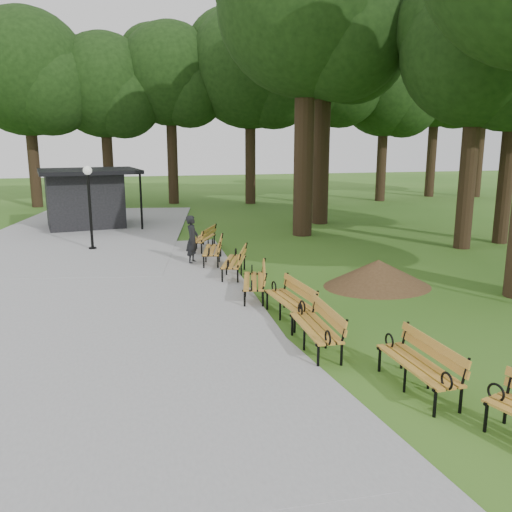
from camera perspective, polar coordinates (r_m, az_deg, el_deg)
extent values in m
plane|color=#33631C|center=(11.20, 3.79, -8.51)|extent=(100.00, 100.00, 0.00)
cube|color=#969698|center=(13.57, -16.65, -5.11)|extent=(12.00, 38.00, 0.06)
imported|color=black|center=(17.45, -6.83, 1.75)|extent=(0.59, 0.68, 1.58)
cylinder|color=black|center=(20.26, -17.29, 4.50)|extent=(0.10, 0.10, 2.80)
sphere|color=white|center=(20.12, -17.57, 8.72)|extent=(0.32, 0.32, 0.32)
cone|color=#47301C|center=(15.06, 12.88, -1.79)|extent=(2.52, 2.52, 0.76)
cylinder|color=black|center=(21.01, 21.78, 9.43)|extent=(0.60, 0.60, 6.43)
sphere|color=black|center=(21.21, 22.65, 19.76)|extent=(5.33, 5.33, 5.33)
cylinder|color=black|center=(22.37, 5.14, 12.76)|extent=(0.80, 0.80, 8.29)
sphere|color=black|center=(22.94, 5.40, 25.15)|extent=(7.02, 7.02, 7.02)
cylinder|color=black|center=(25.71, 7.05, 12.56)|extent=(0.76, 0.76, 8.20)
sphere|color=black|center=(26.18, 7.36, 23.27)|extent=(6.48, 6.48, 6.48)
cylinder|color=black|center=(22.68, 25.33, 9.69)|extent=(0.56, 0.56, 6.75)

